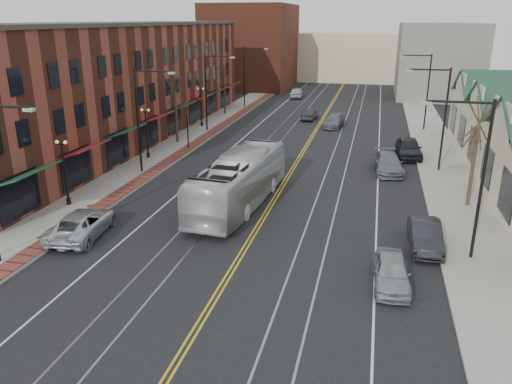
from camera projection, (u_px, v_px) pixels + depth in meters
The scene contains 31 objects.
ground at pixel (219, 291), 22.45m from camera, with size 160.00×160.00×0.00m, color black.
sidewalk_left at pixel (157, 159), 43.44m from camera, with size 4.00×120.00×0.15m, color gray.
sidewalk_right at pixel (448, 178), 38.13m from camera, with size 4.00×120.00×0.15m, color gray.
building_left at pixel (118, 84), 49.63m from camera, with size 10.00×50.00×11.00m, color brown.
backdrop_left at pixel (251, 46), 87.95m from camera, with size 14.00×18.00×14.00m, color brown.
backdrop_mid at pixel (348, 57), 99.01m from camera, with size 22.00×14.00×9.00m, color beige.
backdrop_right at pixel (438, 61), 77.00m from camera, with size 12.00×16.00×11.00m, color slate.
streetlight_l_1 at pixel (143, 110), 37.93m from camera, with size 3.33×0.25×8.00m.
streetlight_l_2 at pixel (210, 85), 52.62m from camera, with size 3.33×0.25×8.00m.
streetlight_l_3 at pixel (247, 70), 67.31m from camera, with size 3.33×0.25×8.00m.
streetlight_r_0 at pixel (475, 164), 23.86m from camera, with size 3.33×0.25×8.00m.
streetlight_r_1 at pixel (440, 109), 38.55m from camera, with size 3.33×0.25×8.00m.
streetlight_r_2 at pixel (424, 84), 53.24m from camera, with size 3.33×0.25×8.00m.
lamppost_l_1 at pixel (65, 174), 31.90m from camera, with size 0.84×0.28×4.27m.
lamppost_l_2 at pixel (147, 134), 42.92m from camera, with size 0.84×0.28×4.27m.
lamppost_l_3 at pixel (201, 108), 55.77m from camera, with size 0.84×0.28×4.27m.
tree_left_near at pixel (176, 108), 47.93m from camera, with size 1.78×1.37×6.48m.
tree_left_far at pixel (224, 89), 62.70m from camera, with size 1.66×1.28×6.02m.
tree_right_mid at pixel (475, 151), 31.30m from camera, with size 1.90×1.46×6.93m.
manhole_mid at pixel (43, 237), 27.63m from camera, with size 0.60×0.60×0.02m, color #592D19.
manhole_far at pixel (91, 206), 32.22m from camera, with size 0.60×0.60×0.02m, color #592D19.
traffic_signal at pixel (187, 125), 46.05m from camera, with size 0.18×0.15×3.80m.
transit_bus at pixel (239, 181), 32.23m from camera, with size 2.83×12.09×3.37m, color silver.
parked_suv at pixel (82, 224), 27.92m from camera, with size 2.43×5.27×1.46m, color silver.
parked_car_a at pixel (392, 272), 22.73m from camera, with size 1.63×4.05×1.38m, color #999DA0.
parked_car_b at pixel (425, 235), 26.47m from camera, with size 1.54×4.40×1.45m, color #232228.
parked_car_c at pixel (388, 163), 39.61m from camera, with size 2.08×5.13×1.49m, color slate.
parked_car_d at pixel (409, 148), 43.84m from camera, with size 2.04×5.06×1.72m, color black.
distant_car_left at pixel (310, 114), 60.30m from camera, with size 1.39×4.00×1.32m, color #232328.
distant_car_right at pixel (334, 121), 56.20m from camera, with size 1.94×4.78×1.39m, color slate.
distant_car_far at pixel (296, 92), 77.05m from camera, with size 1.95×4.84×1.65m, color #AFB3B7.
Camera 1 is at (6.23, -18.79, 11.61)m, focal length 35.00 mm.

